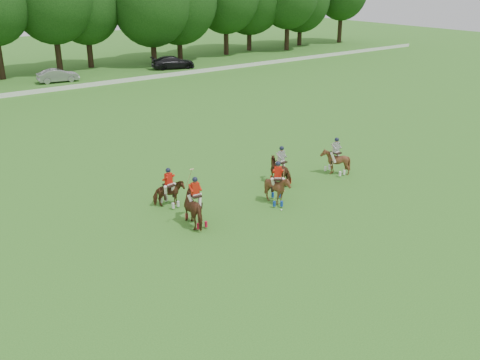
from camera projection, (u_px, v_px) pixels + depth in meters
ground at (288, 237)px, 24.38m from camera, size 180.00×180.00×0.00m
boundary_rail at (30, 92)px, 52.57m from camera, size 120.00×0.10×0.44m
car_mid at (58, 76)px, 58.18m from camera, size 4.51×2.07×1.43m
car_right at (173, 62)px, 66.25m from camera, size 5.71×3.53×1.55m
polo_red_a at (196, 207)px, 25.31m from camera, size 1.31×2.15×2.96m
polo_red_b at (169, 193)px, 27.38m from camera, size 1.47×1.31×2.08m
polo_red_c at (277, 188)px, 27.67m from camera, size 1.89×1.93×2.30m
polo_stripe_a at (281, 170)px, 30.32m from camera, size 1.14×1.87×2.21m
polo_stripe_b at (335, 161)px, 31.70m from camera, size 1.34×1.48×2.26m
polo_ball at (281, 210)px, 27.07m from camera, size 0.09×0.09×0.09m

